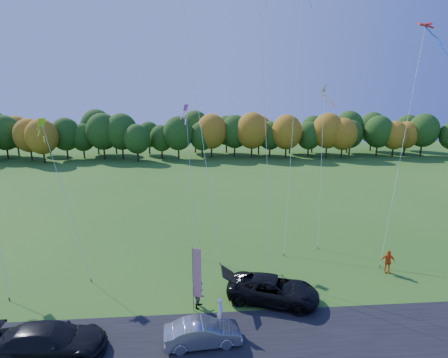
{
  "coord_description": "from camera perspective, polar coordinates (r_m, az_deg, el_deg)",
  "views": [
    {
      "loc": [
        -2.11,
        -20.47,
        13.29
      ],
      "look_at": [
        0.0,
        6.0,
        7.0
      ],
      "focal_mm": 28.0,
      "sensor_mm": 36.0,
      "label": 1
    }
  ],
  "objects": [
    {
      "name": "ground",
      "position": [
        24.5,
        1.18,
        -19.53
      ],
      "size": [
        160.0,
        160.0,
        0.0
      ],
      "primitive_type": "plane",
      "color": "#286019"
    },
    {
      "name": "asphalt_strip",
      "position": [
        21.26,
        2.36,
        -25.35
      ],
      "size": [
        90.0,
        6.0,
        0.01
      ],
      "primitive_type": "cube",
      "color": "black",
      "rests_on": "ground"
    },
    {
      "name": "tree_line",
      "position": [
        76.66,
        -2.91,
        3.33
      ],
      "size": [
        116.0,
        12.0,
        10.0
      ],
      "primitive_type": null,
      "color": "#1E4711",
      "rests_on": "ground"
    },
    {
      "name": "black_suv",
      "position": [
        24.46,
        8.03,
        -17.43
      ],
      "size": [
        6.59,
        4.62,
        1.67
      ],
      "primitive_type": "imported",
      "rotation": [
        0.0,
        0.0,
        1.23
      ],
      "color": "black",
      "rests_on": "ground"
    },
    {
      "name": "silver_sedan",
      "position": [
        20.89,
        -3.5,
        -23.79
      ],
      "size": [
        4.34,
        1.88,
        1.39
      ],
      "primitive_type": "imported",
      "rotation": [
        0.0,
        0.0,
        1.67
      ],
      "color": "#9B9A9E",
      "rests_on": "ground"
    },
    {
      "name": "dark_truck_a",
      "position": [
        22.09,
        -26.59,
        -22.55
      ],
      "size": [
        5.83,
        2.43,
        1.68
      ],
      "primitive_type": "imported",
      "rotation": [
        0.0,
        0.0,
        1.58
      ],
      "color": "black",
      "rests_on": "ground"
    },
    {
      "name": "person_tailgate_a",
      "position": [
        22.17,
        -0.61,
        -20.78
      ],
      "size": [
        0.49,
        0.68,
        1.72
      ],
      "primitive_type": "imported",
      "rotation": [
        0.0,
        0.0,
        1.44
      ],
      "color": "white",
      "rests_on": "ground"
    },
    {
      "name": "person_tailgate_b",
      "position": [
        23.74,
        -3.95,
        -18.22
      ],
      "size": [
        0.92,
        1.03,
        1.76
      ],
      "primitive_type": "imported",
      "rotation": [
        0.0,
        0.0,
        1.23
      ],
      "color": "gray",
      "rests_on": "ground"
    },
    {
      "name": "person_east",
      "position": [
        30.34,
        25.16,
        -12.08
      ],
      "size": [
        1.16,
        0.73,
        1.84
      ],
      "primitive_type": "imported",
      "rotation": [
        0.0,
        0.0,
        -0.28
      ],
      "color": "#ED5716",
      "rests_on": "ground"
    },
    {
      "name": "feather_flag",
      "position": [
        22.45,
        -4.58,
        -14.94
      ],
      "size": [
        0.55,
        0.23,
        4.36
      ],
      "color": "#999999",
      "rests_on": "ground"
    },
    {
      "name": "kite_delta_blue",
      "position": [
        31.1,
        -4.99,
        16.3
      ],
      "size": [
        5.28,
        11.27,
        30.73
      ],
      "color": "#4C3F33",
      "rests_on": "ground"
    },
    {
      "name": "kite_parafoil_orange",
      "position": [
        34.93,
        11.45,
        12.18
      ],
      "size": [
        6.05,
        13.67,
        25.83
      ],
      "color": "#4C3F33",
      "rests_on": "ground"
    },
    {
      "name": "kite_delta_red",
      "position": [
        30.33,
        6.29,
        23.37
      ],
      "size": [
        2.37,
        9.58,
        24.71
      ],
      "color": "#4C3F33",
      "rests_on": "ground"
    },
    {
      "name": "kite_parafoil_rainbow",
      "position": [
        33.51,
        27.36,
        6.04
      ],
      "size": [
        7.85,
        8.28,
        20.1
      ],
      "color": "#4C3F33",
      "rests_on": "ground"
    },
    {
      "name": "kite_diamond_yellow",
      "position": [
        29.51,
        -24.54,
        -2.72
      ],
      "size": [
        5.03,
        5.89,
        11.96
      ],
      "color": "#4C3F33",
      "rests_on": "ground"
    },
    {
      "name": "kite_diamond_white",
      "position": [
        33.35,
        15.61,
        2.36
      ],
      "size": [
        2.21,
        5.73,
        14.84
      ],
      "color": "#4C3F33",
      "rests_on": "ground"
    },
    {
      "name": "kite_diamond_pink",
      "position": [
        30.81,
        -5.47,
        0.33
      ],
      "size": [
        1.29,
        6.52,
        12.89
      ],
      "color": "#4C3F33",
      "rests_on": "ground"
    }
  ]
}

